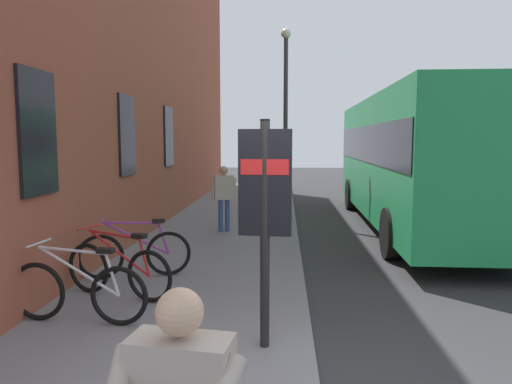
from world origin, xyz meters
TOP-DOWN VIEW (x-y plane):
  - ground at (6.00, -1.00)m, footprint 60.00×60.00m
  - sidewalk_pavement at (8.00, 1.75)m, footprint 24.00×3.50m
  - station_facade at (8.99, 3.80)m, footprint 22.00×0.65m
  - bicycle_mid_rack at (1.44, 2.78)m, footprint 0.48×1.77m
  - bicycle_by_door at (2.40, 2.63)m, footprint 0.72×1.68m
  - bicycle_far_end at (3.38, 2.69)m, footprint 0.64×1.72m
  - transit_info_sign at (0.92, 0.53)m, footprint 0.14×0.56m
  - city_bus at (8.65, -3.00)m, footprint 10.55×2.81m
  - pedestrian_crossing_street at (7.33, 1.77)m, footprint 0.35×0.58m
  - street_lamp at (9.58, 0.30)m, footprint 0.28×0.28m

SIDE VIEW (x-z plane):
  - ground at x=6.00m, z-range 0.00..0.00m
  - sidewalk_pavement at x=8.00m, z-range 0.00..0.12m
  - bicycle_mid_rack at x=1.44m, z-range 0.02..1.00m
  - bicycle_by_door at x=2.40m, z-range 0.02..1.00m
  - bicycle_far_end at x=3.38m, z-range 0.02..1.00m
  - pedestrian_crossing_street at x=7.33m, z-range 0.29..1.86m
  - transit_info_sign at x=0.92m, z-range 0.52..2.92m
  - city_bus at x=8.65m, z-range 0.24..3.59m
  - street_lamp at x=9.58m, z-range 0.60..5.83m
  - station_facade at x=8.99m, z-range -0.01..9.98m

